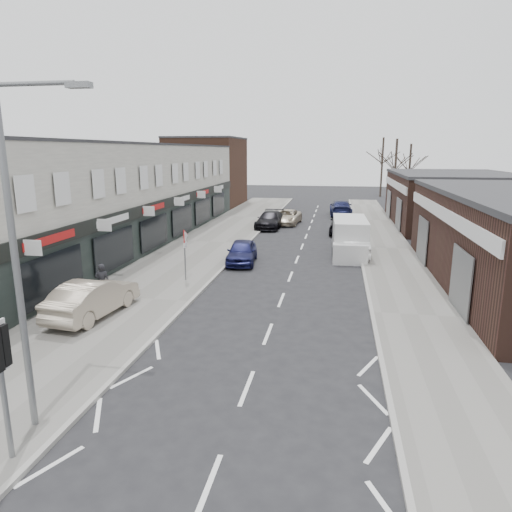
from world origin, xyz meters
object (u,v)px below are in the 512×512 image
at_px(sedan_on_pavement, 93,298).
at_px(parked_car_left_b, 270,220).
at_px(parked_car_right_c, 341,208).
at_px(warning_sign, 185,240).
at_px(parked_car_right_a, 354,245).
at_px(street_lamp, 20,243).
at_px(white_van, 350,238).
at_px(parked_car_right_b, 342,224).
at_px(parked_car_left_a, 242,252).
at_px(pedestrian, 102,282).
at_px(parked_car_left_c, 287,217).

relative_size(sedan_on_pavement, parked_car_left_b, 0.91).
bearing_deg(parked_car_left_b, parked_car_right_c, 58.90).
distance_m(warning_sign, parked_car_right_c, 27.78).
xyz_separation_m(parked_car_left_b, parked_car_right_a, (6.90, -10.06, 0.03)).
bearing_deg(street_lamp, white_van, 69.73).
distance_m(street_lamp, parked_car_right_b, 29.68).
bearing_deg(street_lamp, parked_car_left_a, 85.61).
bearing_deg(parked_car_right_c, street_lamp, 77.65).
relative_size(sedan_on_pavement, parked_car_right_c, 0.84).
bearing_deg(pedestrian, street_lamp, 89.60).
xyz_separation_m(white_van, parked_car_right_a, (0.30, -0.78, -0.35)).
xyz_separation_m(parked_car_left_a, parked_car_right_b, (5.96, 11.19, 0.12)).
bearing_deg(parked_car_right_b, parked_car_right_c, -87.45).
relative_size(warning_sign, white_van, 0.45).
relative_size(pedestrian, parked_car_left_b, 0.34).
xyz_separation_m(street_lamp, white_van, (7.73, 20.92, -3.52)).
distance_m(parked_car_left_c, parked_car_right_a, 13.75).
bearing_deg(white_van, parked_car_left_c, 113.01).
distance_m(warning_sign, parked_car_right_b, 17.66).
relative_size(parked_car_left_a, parked_car_left_c, 0.86).
distance_m(sedan_on_pavement, parked_car_left_b, 23.33).
bearing_deg(warning_sign, parked_car_left_a, 66.53).
bearing_deg(parked_car_left_a, warning_sign, -118.88).
bearing_deg(pedestrian, white_van, -152.46).
bearing_deg(white_van, parked_car_right_c, 89.82).
bearing_deg(white_van, pedestrian, -134.21).
distance_m(parked_car_left_a, parked_car_right_b, 12.68).
bearing_deg(parked_car_left_c, parked_car_right_b, -34.56).
xyz_separation_m(street_lamp, parked_car_left_c, (2.33, 32.65, -3.96)).
bearing_deg(parked_car_left_a, parked_car_right_c, 69.63).
xyz_separation_m(parked_car_right_b, parked_car_right_c, (-0.06, 10.89, -0.02)).
height_order(white_van, parked_car_left_a, white_van).
bearing_deg(parked_car_right_b, white_van, 95.54).
distance_m(sedan_on_pavement, pedestrian, 1.92).
height_order(warning_sign, parked_car_left_c, warning_sign).
distance_m(street_lamp, parked_car_right_a, 22.02).
xyz_separation_m(sedan_on_pavement, parked_car_left_b, (3.75, 23.03, -0.15)).
distance_m(white_van, parked_car_right_c, 18.49).
relative_size(warning_sign, sedan_on_pavement, 0.59).
relative_size(pedestrian, parked_car_right_c, 0.31).
xyz_separation_m(parked_car_right_a, parked_car_right_c, (-0.79, 19.26, 0.04)).
relative_size(pedestrian, parked_car_left_a, 0.41).
height_order(parked_car_left_b, parked_car_right_c, parked_car_right_c).
bearing_deg(sedan_on_pavement, pedestrian, -66.55).
bearing_deg(parked_car_right_a, white_van, -72.24).
relative_size(sedan_on_pavement, parked_car_left_c, 0.96).
height_order(parked_car_left_b, parked_car_right_a, parked_car_right_a).
bearing_deg(street_lamp, parked_car_right_b, 75.66).
relative_size(pedestrian, parked_car_right_a, 0.37).
relative_size(parked_car_left_b, parked_car_right_c, 0.92).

